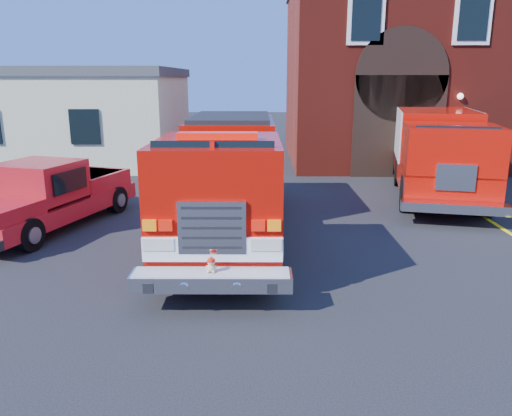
{
  "coord_description": "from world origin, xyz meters",
  "views": [
    {
      "loc": [
        0.14,
        -11.03,
        3.85
      ],
      "look_at": [
        0.0,
        -1.2,
        1.3
      ],
      "focal_mm": 35.0,
      "sensor_mm": 36.0,
      "label": 1
    }
  ],
  "objects_px": {
    "fire_station": "(447,70)",
    "secondary_truck": "(437,149)",
    "fire_engine": "(227,175)",
    "side_building": "(72,115)",
    "pickup_truck": "(49,196)"
  },
  "relations": [
    {
      "from": "fire_engine",
      "to": "secondary_truck",
      "type": "distance_m",
      "value": 8.31
    },
    {
      "from": "side_building",
      "to": "secondary_truck",
      "type": "xyz_separation_m",
      "value": [
        15.11,
        -6.91,
        -0.68
      ]
    },
    {
      "from": "side_building",
      "to": "pickup_truck",
      "type": "height_order",
      "value": "side_building"
    },
    {
      "from": "side_building",
      "to": "secondary_truck",
      "type": "relative_size",
      "value": 1.14
    },
    {
      "from": "secondary_truck",
      "to": "fire_engine",
      "type": "bearing_deg",
      "value": -145.88
    },
    {
      "from": "fire_station",
      "to": "side_building",
      "type": "distance_m",
      "value": 18.13
    },
    {
      "from": "side_building",
      "to": "fire_engine",
      "type": "distance_m",
      "value": 14.22
    },
    {
      "from": "pickup_truck",
      "to": "secondary_truck",
      "type": "xyz_separation_m",
      "value": [
        11.64,
        4.36,
        0.67
      ]
    },
    {
      "from": "fire_station",
      "to": "fire_engine",
      "type": "distance_m",
      "value": 16.15
    },
    {
      "from": "fire_station",
      "to": "secondary_truck",
      "type": "xyz_separation_m",
      "value": [
        -2.88,
        -7.9,
        -2.73
      ]
    },
    {
      "from": "side_building",
      "to": "pickup_truck",
      "type": "relative_size",
      "value": 1.75
    },
    {
      "from": "fire_station",
      "to": "secondary_truck",
      "type": "bearing_deg",
      "value": -110.02
    },
    {
      "from": "side_building",
      "to": "fire_engine",
      "type": "height_order",
      "value": "side_building"
    },
    {
      "from": "fire_station",
      "to": "fire_engine",
      "type": "height_order",
      "value": "fire_station"
    },
    {
      "from": "fire_station",
      "to": "side_building",
      "type": "relative_size",
      "value": 1.49
    }
  ]
}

